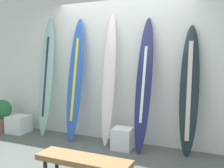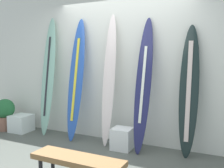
{
  "view_description": "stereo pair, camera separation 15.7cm",
  "coord_description": "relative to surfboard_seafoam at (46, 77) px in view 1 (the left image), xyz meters",
  "views": [
    {
      "loc": [
        1.67,
        -2.94,
        1.48
      ],
      "look_at": [
        -0.08,
        0.95,
        1.05
      ],
      "focal_mm": 40.74,
      "sensor_mm": 36.0,
      "label": 1
    },
    {
      "loc": [
        1.81,
        -2.88,
        1.48
      ],
      "look_at": [
        -0.08,
        0.95,
        1.05
      ],
      "focal_mm": 40.74,
      "sensor_mm": 36.0,
      "label": 2
    }
  ],
  "objects": [
    {
      "name": "wall_back",
      "position": [
        1.48,
        0.32,
        0.28
      ],
      "size": [
        7.2,
        0.2,
        2.8
      ],
      "primitive_type": "cube",
      "color": "silver",
      "rests_on": "ground"
    },
    {
      "name": "bench",
      "position": [
        1.82,
        -1.7,
        -0.74
      ],
      "size": [
        1.04,
        0.29,
        0.45
      ],
      "color": "olive",
      "rests_on": "ground"
    },
    {
      "name": "display_block_center",
      "position": [
        1.65,
        -0.15,
        -0.95
      ],
      "size": [
        0.33,
        0.33,
        0.35
      ],
      "color": "white",
      "rests_on": "ground"
    },
    {
      "name": "surfboard_charcoal",
      "position": [
        2.66,
        0.03,
        -0.13
      ],
      "size": [
        0.29,
        0.34,
        1.99
      ],
      "color": "#192827",
      "rests_on": "ground"
    },
    {
      "name": "surfboard_ivory",
      "position": [
        1.33,
        -0.01,
        0.0
      ],
      "size": [
        0.23,
        0.39,
        2.25
      ],
      "color": "silver",
      "rests_on": "ground"
    },
    {
      "name": "surfboard_navy",
      "position": [
        1.96,
        -0.05,
        -0.07
      ],
      "size": [
        0.26,
        0.52,
        2.15
      ],
      "color": "navy",
      "rests_on": "ground"
    },
    {
      "name": "display_block_left",
      "position": [
        -0.61,
        -0.14,
        -0.95
      ],
      "size": [
        0.4,
        0.4,
        0.34
      ],
      "color": "white",
      "rests_on": "ground"
    },
    {
      "name": "surfboard_cobalt",
      "position": [
        0.67,
        -0.03,
        -0.03
      ],
      "size": [
        0.3,
        0.44,
        2.21
      ],
      "color": "blue",
      "rests_on": "ground"
    },
    {
      "name": "ground",
      "position": [
        1.48,
        -0.98,
        -1.14
      ],
      "size": [
        8.0,
        8.0,
        0.04
      ],
      "primitive_type": "cube",
      "color": "#4D534C"
    },
    {
      "name": "potted_plant",
      "position": [
        -0.97,
        -0.22,
        -0.75
      ],
      "size": [
        0.4,
        0.4,
        0.65
      ],
      "color": "#855C4C",
      "rests_on": "ground"
    },
    {
      "name": "surfboard_seafoam",
      "position": [
        0.0,
        0.0,
        0.0
      ],
      "size": [
        0.3,
        0.39,
        2.27
      ],
      "color": "#86BEAB",
      "rests_on": "ground"
    }
  ]
}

